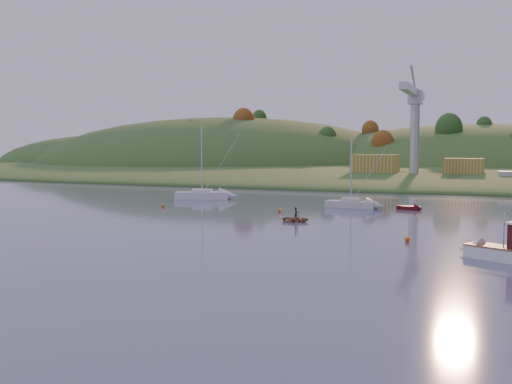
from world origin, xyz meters
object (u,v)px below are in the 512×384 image
at_px(sailboat_near, 202,195).
at_px(canoe, 296,219).
at_px(fishing_boat, 498,248).
at_px(sailboat_far, 351,203).
at_px(red_tender, 413,208).

bearing_deg(sailboat_near, canoe, -63.33).
height_order(fishing_boat, canoe, fishing_boat).
bearing_deg(canoe, sailboat_far, -14.54).
xyz_separation_m(sailboat_far, canoe, (-2.01, -18.21, -0.35)).
bearing_deg(sailboat_far, red_tender, 9.08).
height_order(sailboat_near, red_tender, sailboat_near).
distance_m(sailboat_far, red_tender, 8.81).
relative_size(canoe, red_tender, 0.81).
xyz_separation_m(canoe, red_tender, (10.79, 18.90, -0.07)).
xyz_separation_m(fishing_boat, canoe, (-22.15, 15.83, -0.59)).
xyz_separation_m(sailboat_near, sailboat_far, (27.00, -4.07, -0.13)).
bearing_deg(sailboat_near, fishing_boat, -60.56).
bearing_deg(canoe, fishing_boat, -133.78).
distance_m(sailboat_near, canoe, 33.48).
relative_size(fishing_boat, red_tender, 1.72).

